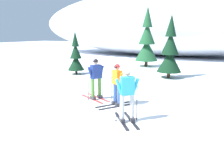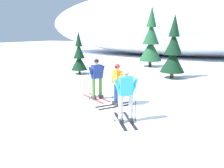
{
  "view_description": "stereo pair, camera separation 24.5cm",
  "coord_description": "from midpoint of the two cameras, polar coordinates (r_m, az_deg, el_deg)",
  "views": [
    {
      "loc": [
        3.26,
        -7.12,
        2.84
      ],
      "look_at": [
        -0.42,
        0.27,
        0.95
      ],
      "focal_mm": 35.6,
      "sensor_mm": 36.0,
      "label": 1
    },
    {
      "loc": [
        3.48,
        -7.01,
        2.84
      ],
      "look_at": [
        -0.42,
        0.27,
        0.95
      ],
      "focal_mm": 35.6,
      "sensor_mm": 36.0,
      "label": 2
    }
  ],
  "objects": [
    {
      "name": "pine_tree_center_left",
      "position": [
        14.73,
        15.88,
        7.91
      ],
      "size": [
        1.56,
        1.56,
        4.03
      ],
      "color": "#47301E",
      "rests_on": "ground"
    },
    {
      "name": "skier_orange_jacket",
      "position": [
        8.75,
        2.15,
        -0.08
      ],
      "size": [
        1.22,
        1.54,
        1.69
      ],
      "color": "black",
      "rests_on": "ground"
    },
    {
      "name": "pine_tree_left",
      "position": [
        19.63,
        10.3,
        10.64
      ],
      "size": [
        1.97,
        1.97,
        5.11
      ],
      "color": "#47301E",
      "rests_on": "ground"
    },
    {
      "name": "pine_tree_far_left",
      "position": [
        15.91,
        -8.03,
        7.02
      ],
      "size": [
        1.15,
        1.15,
        2.98
      ],
      "color": "#47301E",
      "rests_on": "ground"
    },
    {
      "name": "ground_plane",
      "position": [
        8.33,
        2.55,
        -7.06
      ],
      "size": [
        120.0,
        120.0,
        0.0
      ],
      "primitive_type": "plane",
      "color": "white"
    },
    {
      "name": "snow_ridge_background",
      "position": [
        30.2,
        15.54,
        14.98
      ],
      "size": [
        36.76,
        15.2,
        8.37
      ],
      "primitive_type": "ellipsoid",
      "color": "white",
      "rests_on": "ground"
    },
    {
      "name": "skier_cyan_jacket",
      "position": [
        7.1,
        4.57,
        -2.7
      ],
      "size": [
        1.32,
        1.48,
        1.77
      ],
      "color": "black",
      "rests_on": "ground"
    },
    {
      "name": "skier_navy_jacket",
      "position": [
        9.65,
        -3.2,
        1.55
      ],
      "size": [
        1.71,
        1.15,
        1.78
      ],
      "color": "red",
      "rests_on": "ground"
    }
  ]
}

